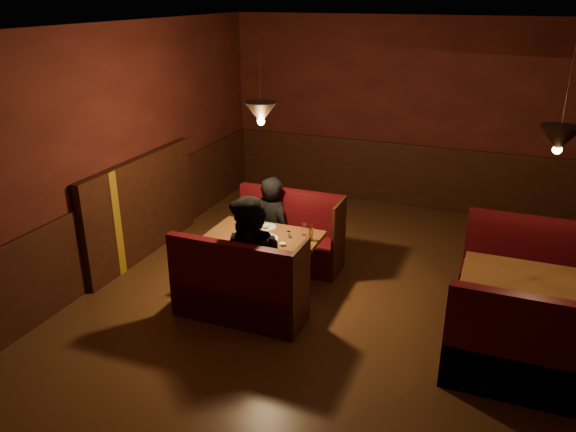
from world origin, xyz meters
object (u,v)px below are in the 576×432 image
at_px(main_bench_far, 289,242).
at_px(main_table, 265,248).
at_px(second_bench_far, 530,281).
at_px(main_bench_near, 238,295).
at_px(diner_b, 250,244).
at_px(second_bench_near, 530,362).
at_px(diner_a, 273,207).
at_px(second_table, 530,297).

bearing_deg(main_bench_far, main_table, -91.07).
height_order(main_bench_far, second_bench_far, second_bench_far).
distance_m(main_table, main_bench_near, 0.75).
bearing_deg(diner_b, main_table, 119.72).
bearing_deg(diner_b, main_bench_near, -106.15).
height_order(main_bench_near, second_bench_far, second_bench_far).
relative_size(main_bench_far, diner_b, 0.83).
xyz_separation_m(main_table, second_bench_near, (2.81, -0.84, -0.20)).
relative_size(main_table, diner_b, 0.75).
xyz_separation_m(main_bench_near, diner_a, (-0.20, 1.39, 0.44)).
relative_size(main_bench_far, second_table, 1.09).
bearing_deg(second_table, main_table, 178.27).
xyz_separation_m(main_bench_far, diner_a, (-0.20, -0.03, 0.44)).
distance_m(main_table, second_bench_near, 2.94).
height_order(second_bench_near, diner_b, diner_b).
distance_m(main_table, main_bench_far, 0.74).
xyz_separation_m(second_table, diner_a, (-2.97, 0.77, 0.21)).
height_order(second_bench_far, diner_b, diner_b).
distance_m(main_bench_near, diner_b, 0.56).
bearing_deg(main_bench_far, second_bench_near, -29.04).
bearing_deg(second_bench_near, diner_a, 153.03).
relative_size(second_bench_far, second_bench_near, 1.00).
relative_size(main_table, second_bench_far, 0.89).
bearing_deg(main_bench_near, main_table, 91.07).
height_order(main_bench_far, second_bench_near, second_bench_near).
height_order(second_table, diner_b, diner_b).
distance_m(main_table, diner_b, 0.67).
height_order(main_table, second_bench_near, second_bench_near).
bearing_deg(second_bench_near, second_table, 92.20).
distance_m(main_bench_near, second_bench_far, 3.12).
xyz_separation_m(main_bench_far, diner_b, (0.09, -1.29, 0.53)).
bearing_deg(diner_b, diner_a, 122.45).
bearing_deg(main_bench_far, second_table, -16.01).
xyz_separation_m(main_table, diner_b, (0.11, -0.58, 0.32)).
xyz_separation_m(main_bench_near, second_bench_far, (2.80, 1.39, 0.02)).
distance_m(second_table, diner_a, 3.07).
bearing_deg(diner_a, main_bench_near, 120.10).
height_order(second_bench_near, diner_a, diner_a).
bearing_deg(main_bench_near, diner_b, 54.40).
height_order(main_table, second_table, main_table).
distance_m(second_bench_far, diner_a, 3.03).
bearing_deg(second_bench_near, main_bench_near, 177.34).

